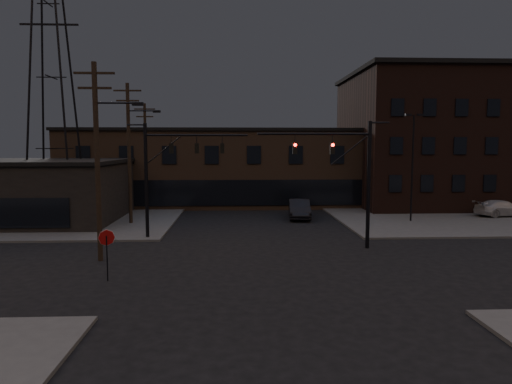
% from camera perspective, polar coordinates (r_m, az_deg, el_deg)
% --- Properties ---
extents(ground, '(140.00, 140.00, 0.00)m').
position_cam_1_polar(ground, '(24.56, 1.85, -9.45)').
color(ground, black).
rests_on(ground, ground).
extents(sidewalk_ne, '(30.00, 30.00, 0.15)m').
position_cam_1_polar(sidewalk_ne, '(51.88, 24.82, -1.86)').
color(sidewalk_ne, '#474744').
rests_on(sidewalk_ne, ground).
extents(sidewalk_nw, '(30.00, 30.00, 0.15)m').
position_cam_1_polar(sidewalk_nw, '(50.29, -26.19, -2.14)').
color(sidewalk_nw, '#474744').
rests_on(sidewalk_nw, ground).
extents(building_row, '(40.00, 12.00, 8.00)m').
position_cam_1_polar(building_row, '(51.73, -0.53, 3.02)').
color(building_row, brown).
rests_on(building_row, ground).
extents(building_right, '(22.00, 16.00, 14.00)m').
position_cam_1_polar(building_right, '(55.07, 23.21, 5.84)').
color(building_right, black).
rests_on(building_right, ground).
extents(building_left, '(16.00, 12.00, 5.00)m').
position_cam_1_polar(building_left, '(43.77, -27.07, -0.06)').
color(building_left, black).
rests_on(building_left, ground).
extents(traffic_signal_near, '(7.12, 0.24, 8.00)m').
position_cam_1_polar(traffic_signal_near, '(29.08, 11.78, 2.65)').
color(traffic_signal_near, black).
rests_on(traffic_signal_near, ground).
extents(traffic_signal_far, '(7.12, 0.24, 8.00)m').
position_cam_1_polar(traffic_signal_far, '(32.04, -11.34, 3.07)').
color(traffic_signal_far, black).
rests_on(traffic_signal_far, ground).
extents(stop_sign, '(0.72, 0.33, 2.48)m').
position_cam_1_polar(stop_sign, '(22.97, -18.17, -6.08)').
color(stop_sign, black).
rests_on(stop_sign, ground).
extents(utility_pole_near, '(3.70, 0.28, 11.00)m').
position_cam_1_polar(utility_pole_near, '(26.74, -19.11, 4.20)').
color(utility_pole_near, black).
rests_on(utility_pole_near, ground).
extents(utility_pole_mid, '(3.70, 0.28, 11.50)m').
position_cam_1_polar(utility_pole_mid, '(38.61, -15.50, 5.06)').
color(utility_pole_mid, black).
rests_on(utility_pole_mid, ground).
extents(utility_pole_far, '(2.20, 0.28, 11.00)m').
position_cam_1_polar(utility_pole_far, '(50.57, -13.63, 4.82)').
color(utility_pole_far, black).
rests_on(utility_pole_far, ground).
extents(transmission_tower, '(7.00, 7.00, 25.00)m').
position_cam_1_polar(transmission_tower, '(45.07, -24.20, 12.96)').
color(transmission_tower, black).
rests_on(transmission_tower, ground).
extents(lot_light_a, '(1.50, 0.28, 9.14)m').
position_cam_1_polar(lot_light_a, '(40.47, 18.99, 4.10)').
color(lot_light_a, black).
rests_on(lot_light_a, ground).
extents(lot_light_b, '(1.50, 0.28, 9.14)m').
position_cam_1_polar(lot_light_b, '(47.47, 23.54, 4.13)').
color(lot_light_b, black).
rests_on(lot_light_b, ground).
extents(parked_car_lot_a, '(5.24, 2.83, 1.69)m').
position_cam_1_polar(parked_car_lot_a, '(48.09, 19.17, -1.09)').
color(parked_car_lot_a, black).
rests_on(parked_car_lot_a, sidewalk_ne).
extents(parked_car_lot_b, '(5.21, 2.74, 1.44)m').
position_cam_1_polar(parked_car_lot_b, '(46.88, 28.40, -1.79)').
color(parked_car_lot_b, '#B1B1B3').
rests_on(parked_car_lot_b, sidewalk_ne).
extents(car_crossing, '(2.24, 5.33, 1.71)m').
position_cam_1_polar(car_crossing, '(41.09, 5.43, -2.11)').
color(car_crossing, black).
rests_on(car_crossing, ground).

